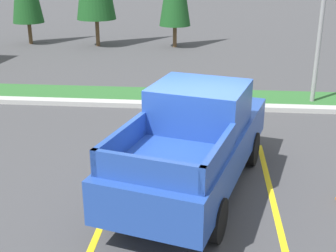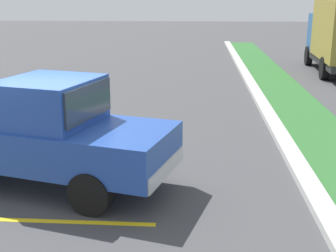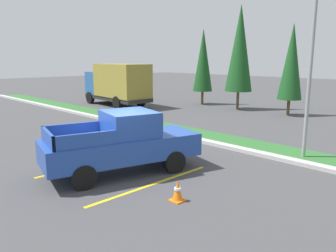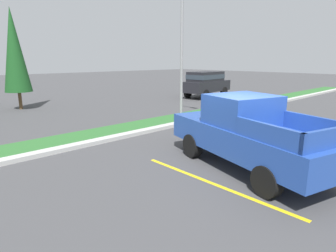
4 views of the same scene
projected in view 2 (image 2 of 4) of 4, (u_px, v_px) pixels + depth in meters
ground_plane at (53, 183)px, 8.93m from camera, size 120.00×120.00×0.00m
parking_line_near at (65, 156)px, 10.41m from camera, size 0.12×4.80×0.01m
parking_line_far at (11, 220)px, 7.44m from camera, size 0.12×4.80×0.01m
curb_strip at (310, 186)px, 8.58m from camera, size 56.00×0.40×0.15m
pickup_truck_main at (41, 133)px, 8.62m from camera, size 3.19×5.53×2.10m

